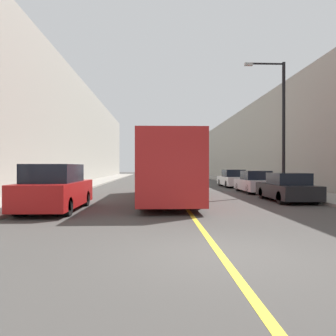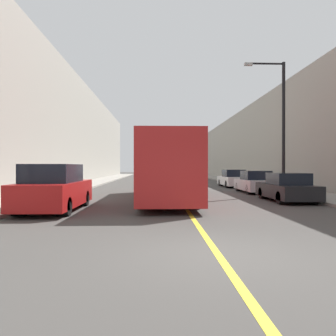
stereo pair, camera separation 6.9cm
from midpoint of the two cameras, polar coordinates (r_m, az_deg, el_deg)
The scene contains 12 objects.
ground_plane at distance 6.86m, azimuth 8.91°, elevation -14.57°, with size 200.00×200.00×0.00m, color #3F3D3A.
sidewalk_left at distance 37.15m, azimuth -12.23°, elevation -2.37°, with size 2.97×72.00×0.14m, color gray.
sidewalk_right at distance 37.68m, azimuth 12.13°, elevation -2.33°, with size 2.97×72.00×0.14m, color gray.
building_row_left at distance 38.09m, azimuth -17.43°, elevation 6.06°, with size 4.00×72.00×11.26m, color gray.
building_row_right at distance 38.73m, azimuth 17.15°, elevation 4.19°, with size 4.00×72.00×8.86m, color gray.
road_center_line at distance 36.58m, azimuth 0.04°, elevation -2.51°, with size 0.16×72.00×0.01m, color gold.
bus at distance 17.14m, azimuth -0.18°, elevation 0.05°, with size 2.59×11.52×3.18m.
parked_suv_left at distance 13.76m, azimuth -19.04°, elevation -3.50°, with size 1.98×4.84×1.85m.
car_right_near at distance 17.63m, azimuth 20.08°, elevation -3.36°, with size 1.86×4.30×1.44m.
car_right_mid at distance 22.75m, azimuth 14.98°, elevation -2.51°, with size 1.82×4.31×1.48m.
car_right_far at distance 28.77m, azimuth 11.33°, elevation -1.91°, with size 1.85×4.70×1.50m.
street_lamp_right at distance 21.85m, azimuth 19.06°, elevation 8.11°, with size 2.58×0.24×8.15m.
Camera 2 is at (-1.21, -6.52, 1.75)m, focal length 35.00 mm.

